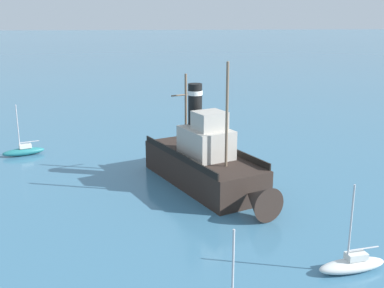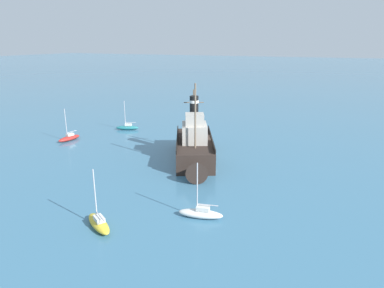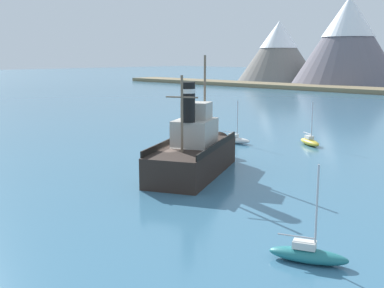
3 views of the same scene
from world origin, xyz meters
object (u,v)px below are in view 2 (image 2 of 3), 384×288
Objects in this scene: old_tugboat at (194,146)px; sailboat_teal at (127,127)px; sailboat_white at (201,213)px; sailboat_yellow at (99,223)px; sailboat_red at (69,138)px.

old_tugboat is 18.99m from sailboat_teal.
old_tugboat reaches higher than sailboat_white.
sailboat_teal is 1.00× the size of sailboat_yellow.
sailboat_yellow is at bearing 35.14° from sailboat_white.
sailboat_yellow is (6.84, 4.81, 0.00)m from sailboat_white.
old_tugboat reaches higher than sailboat_red.
sailboat_white is 1.00× the size of sailboat_yellow.
sailboat_white and sailboat_yellow have the same top height.
sailboat_teal is at bearing -59.89° from sailboat_yellow.
sailboat_red is at bearing -26.77° from sailboat_white.
sailboat_red is at bearing -1.09° from old_tugboat.
sailboat_red is 30.31m from sailboat_white.
sailboat_red is at bearing 64.61° from sailboat_teal.
sailboat_teal and sailboat_yellow have the same top height.
sailboat_white is (-22.78, 22.68, 0.00)m from sailboat_teal.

